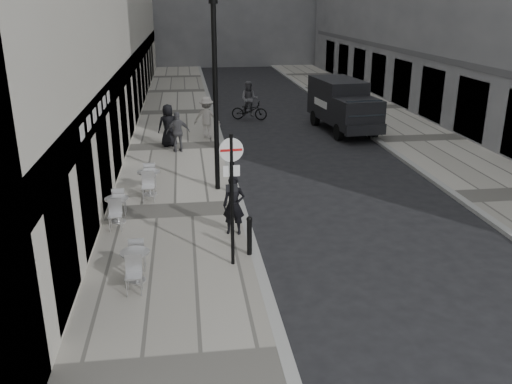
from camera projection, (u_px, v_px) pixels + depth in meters
sidewalk at (176, 147)px, 23.32m from camera, size 4.00×60.00×0.12m
far_sidewalk at (419, 139)px, 24.69m from camera, size 4.00×60.00×0.12m
walking_man at (234, 205)px, 14.28m from camera, size 0.65×0.50×1.60m
sign_post at (232, 183)px, 12.17m from camera, size 0.54×0.11×3.15m
lamppost at (215, 85)px, 16.84m from camera, size 0.28×0.28×6.16m
bollard_near at (232, 178)px, 17.49m from camera, size 0.13×0.13×0.98m
bollard_far at (249, 237)px, 13.17m from camera, size 0.12×0.12×0.93m
panel_van at (342, 103)px, 26.09m from camera, size 2.42×5.32×2.43m
cyclist at (249, 105)px, 28.73m from camera, size 2.01×1.19×2.05m
pedestrian_a at (178, 132)px, 22.13m from camera, size 1.03×0.57×1.66m
pedestrian_b at (207, 118)px, 24.34m from camera, size 1.35×0.99×1.87m
pedestrian_c at (168, 125)px, 22.96m from camera, size 0.97×0.72×1.80m
cafe_table_near at (136, 264)px, 11.93m from camera, size 0.65×1.46×0.83m
cafe_table_mid at (117, 208)px, 15.13m from camera, size 0.66×1.49×0.85m
cafe_table_far at (149, 181)px, 17.27m from camera, size 0.72×1.62×0.92m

